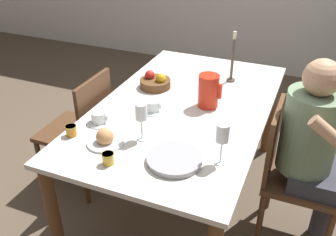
{
  "coord_description": "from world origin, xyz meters",
  "views": [
    {
      "loc": [
        0.69,
        -1.93,
        1.84
      ],
      "look_at": [
        0.0,
        -0.26,
        0.78
      ],
      "focal_mm": 40.0,
      "sensor_mm": 36.0,
      "label": 1
    }
  ],
  "objects_px": {
    "wine_glass_water": "(223,135)",
    "wine_glass_juice": "(141,114)",
    "chair_person_side": "(291,172)",
    "serving_tray": "(175,159)",
    "bread_plate": "(105,139)",
    "fruit_bowl": "(155,82)",
    "jam_jar_red": "(108,158)",
    "chair_opposite": "(82,129)",
    "teacup_across": "(153,107)",
    "person_seated": "(314,145)",
    "teacup_near_person": "(99,118)",
    "candlestick_tall": "(232,62)",
    "jam_jar_amber": "(71,130)",
    "red_pitcher": "(208,91)"
  },
  "relations": [
    {
      "from": "wine_glass_juice",
      "to": "candlestick_tall",
      "type": "bearing_deg",
      "value": 74.47
    },
    {
      "from": "person_seated",
      "to": "red_pitcher",
      "type": "xyz_separation_m",
      "value": [
        -0.64,
        0.14,
        0.14
      ]
    },
    {
      "from": "red_pitcher",
      "to": "teacup_across",
      "type": "bearing_deg",
      "value": -146.82
    },
    {
      "from": "chair_opposite",
      "to": "bread_plate",
      "type": "relative_size",
      "value": 4.5
    },
    {
      "from": "person_seated",
      "to": "jam_jar_red",
      "type": "height_order",
      "value": "person_seated"
    },
    {
      "from": "chair_person_side",
      "to": "wine_glass_water",
      "type": "height_order",
      "value": "wine_glass_water"
    },
    {
      "from": "serving_tray",
      "to": "jam_jar_red",
      "type": "relative_size",
      "value": 4.59
    },
    {
      "from": "wine_glass_water",
      "to": "jam_jar_amber",
      "type": "xyz_separation_m",
      "value": [
        -0.81,
        -0.07,
        -0.13
      ]
    },
    {
      "from": "person_seated",
      "to": "wine_glass_juice",
      "type": "bearing_deg",
      "value": -67.9
    },
    {
      "from": "bread_plate",
      "to": "chair_person_side",
      "type": "bearing_deg",
      "value": 27.3
    },
    {
      "from": "chair_opposite",
      "to": "wine_glass_water",
      "type": "bearing_deg",
      "value": -108.05
    },
    {
      "from": "wine_glass_juice",
      "to": "bread_plate",
      "type": "distance_m",
      "value": 0.23
    },
    {
      "from": "person_seated",
      "to": "candlestick_tall",
      "type": "distance_m",
      "value": 0.84
    },
    {
      "from": "wine_glass_water",
      "to": "teacup_near_person",
      "type": "relative_size",
      "value": 1.45
    },
    {
      "from": "red_pitcher",
      "to": "chair_person_side",
      "type": "bearing_deg",
      "value": -12.23
    },
    {
      "from": "wine_glass_juice",
      "to": "teacup_across",
      "type": "relative_size",
      "value": 1.41
    },
    {
      "from": "red_pitcher",
      "to": "teacup_across",
      "type": "xyz_separation_m",
      "value": [
        -0.29,
        -0.19,
        -0.07
      ]
    },
    {
      "from": "chair_person_side",
      "to": "candlestick_tall",
      "type": "distance_m",
      "value": 0.85
    },
    {
      "from": "chair_opposite",
      "to": "person_seated",
      "type": "height_order",
      "value": "person_seated"
    },
    {
      "from": "chair_person_side",
      "to": "wine_glass_water",
      "type": "relative_size",
      "value": 3.98
    },
    {
      "from": "chair_person_side",
      "to": "red_pitcher",
      "type": "bearing_deg",
      "value": -102.23
    },
    {
      "from": "chair_opposite",
      "to": "teacup_across",
      "type": "height_order",
      "value": "chair_opposite"
    },
    {
      "from": "bread_plate",
      "to": "jam_jar_red",
      "type": "bearing_deg",
      "value": -54.55
    },
    {
      "from": "chair_person_side",
      "to": "serving_tray",
      "type": "xyz_separation_m",
      "value": [
        -0.54,
        -0.49,
        0.28
      ]
    },
    {
      "from": "chair_opposite",
      "to": "serving_tray",
      "type": "distance_m",
      "value": 1.0
    },
    {
      "from": "red_pitcher",
      "to": "jam_jar_amber",
      "type": "relative_size",
      "value": 3.45
    },
    {
      "from": "serving_tray",
      "to": "jam_jar_amber",
      "type": "xyz_separation_m",
      "value": [
        -0.6,
        0.01,
        0.02
      ]
    },
    {
      "from": "wine_glass_water",
      "to": "bread_plate",
      "type": "bearing_deg",
      "value": -173.31
    },
    {
      "from": "wine_glass_juice",
      "to": "jam_jar_red",
      "type": "xyz_separation_m",
      "value": [
        -0.05,
        -0.26,
        -0.12
      ]
    },
    {
      "from": "teacup_near_person",
      "to": "bread_plate",
      "type": "xyz_separation_m",
      "value": [
        0.14,
        -0.17,
        -0.0
      ]
    },
    {
      "from": "chair_person_side",
      "to": "teacup_across",
      "type": "relative_size",
      "value": 5.78
    },
    {
      "from": "chair_opposite",
      "to": "fruit_bowl",
      "type": "distance_m",
      "value": 0.6
    },
    {
      "from": "teacup_near_person",
      "to": "candlestick_tall",
      "type": "xyz_separation_m",
      "value": [
        0.55,
        0.85,
        0.11
      ]
    },
    {
      "from": "person_seated",
      "to": "wine_glass_water",
      "type": "height_order",
      "value": "person_seated"
    },
    {
      "from": "person_seated",
      "to": "teacup_near_person",
      "type": "bearing_deg",
      "value": -75.84
    },
    {
      "from": "wine_glass_water",
      "to": "jam_jar_amber",
      "type": "bearing_deg",
      "value": -174.83
    },
    {
      "from": "person_seated",
      "to": "candlestick_tall",
      "type": "bearing_deg",
      "value": -132.69
    },
    {
      "from": "wine_glass_juice",
      "to": "teacup_across",
      "type": "xyz_separation_m",
      "value": [
        -0.08,
        0.3,
        -0.12
      ]
    },
    {
      "from": "bread_plate",
      "to": "wine_glass_water",
      "type": "bearing_deg",
      "value": 6.69
    },
    {
      "from": "wine_glass_water",
      "to": "teacup_near_person",
      "type": "bearing_deg",
      "value": 172.27
    },
    {
      "from": "chair_opposite",
      "to": "person_seated",
      "type": "bearing_deg",
      "value": -88.22
    },
    {
      "from": "jam_jar_amber",
      "to": "teacup_near_person",
      "type": "bearing_deg",
      "value": 68.65
    },
    {
      "from": "red_pitcher",
      "to": "fruit_bowl",
      "type": "height_order",
      "value": "red_pitcher"
    },
    {
      "from": "serving_tray",
      "to": "red_pitcher",
      "type": "bearing_deg",
      "value": 92.19
    },
    {
      "from": "person_seated",
      "to": "jam_jar_red",
      "type": "relative_size",
      "value": 19.68
    },
    {
      "from": "wine_glass_water",
      "to": "wine_glass_juice",
      "type": "height_order",
      "value": "wine_glass_water"
    },
    {
      "from": "person_seated",
      "to": "teacup_near_person",
      "type": "relative_size",
      "value": 7.83
    },
    {
      "from": "fruit_bowl",
      "to": "jam_jar_red",
      "type": "bearing_deg",
      "value": -80.69
    },
    {
      "from": "wine_glass_juice",
      "to": "bread_plate",
      "type": "height_order",
      "value": "wine_glass_juice"
    },
    {
      "from": "teacup_across",
      "to": "serving_tray",
      "type": "relative_size",
      "value": 0.55
    }
  ]
}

